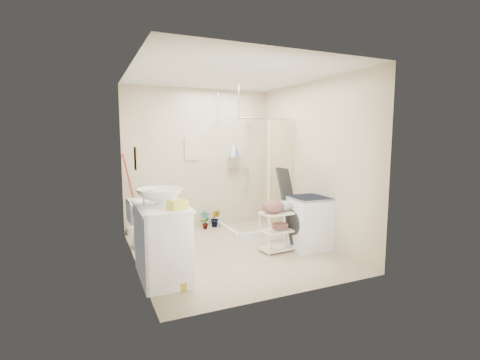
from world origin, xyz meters
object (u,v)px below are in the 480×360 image
object	(u,v)px
vanity	(162,241)
washing_machine	(308,222)
laundry_rack	(278,228)
toilet	(153,222)

from	to	relation	value
vanity	washing_machine	xyz separation A→B (m)	(2.30, 0.23, -0.05)
vanity	laundry_rack	xyz separation A→B (m)	(1.79, 0.28, -0.09)
washing_machine	laundry_rack	bearing A→B (deg)	175.32
washing_machine	vanity	bearing A→B (deg)	-172.74
toilet	washing_machine	world-z (taller)	washing_machine
washing_machine	laundry_rack	distance (m)	0.52
toilet	laundry_rack	world-z (taller)	toilet
vanity	toilet	xyz separation A→B (m)	(0.12, 1.30, -0.07)
laundry_rack	toilet	bearing A→B (deg)	144.13
toilet	washing_machine	bearing A→B (deg)	-118.92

